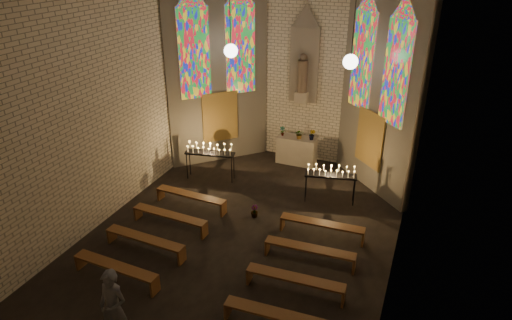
# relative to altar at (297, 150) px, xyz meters

# --- Properties ---
(floor) EXTENTS (12.00, 12.00, 0.00)m
(floor) POSITION_rel_altar_xyz_m (0.00, -5.45, -0.50)
(floor) COLOR black
(floor) RESTS_ON ground
(room) EXTENTS (8.22, 12.43, 7.00)m
(room) POSITION_rel_altar_xyz_m (-0.00, -2.08, 3.22)
(room) COLOR beige
(room) RESTS_ON ground
(altar) EXTENTS (1.40, 0.60, 1.00)m
(altar) POSITION_rel_altar_xyz_m (0.00, 0.00, 0.00)
(altar) COLOR #B2A591
(altar) RESTS_ON ground
(flower_vase_left) EXTENTS (0.20, 0.15, 0.36)m
(flower_vase_left) POSITION_rel_altar_xyz_m (-0.55, -0.04, 0.68)
(flower_vase_left) COLOR #4C723F
(flower_vase_left) RESTS_ON altar
(flower_vase_center) EXTENTS (0.38, 0.35, 0.35)m
(flower_vase_center) POSITION_rel_altar_xyz_m (0.10, -0.08, 0.68)
(flower_vase_center) COLOR #4C723F
(flower_vase_center) RESTS_ON altar
(flower_vase_right) EXTENTS (0.28, 0.25, 0.42)m
(flower_vase_right) POSITION_rel_altar_xyz_m (0.55, -0.02, 0.71)
(flower_vase_right) COLOR #4C723F
(flower_vase_right) RESTS_ON altar
(aisle_flower_pot) EXTENTS (0.23, 0.23, 0.38)m
(aisle_flower_pot) POSITION_rel_altar_xyz_m (-0.04, -3.93, -0.31)
(aisle_flower_pot) COLOR #4C723F
(aisle_flower_pot) RESTS_ON ground
(votive_stand_left) EXTENTS (1.70, 0.71, 1.22)m
(votive_stand_left) POSITION_rel_altar_xyz_m (-2.32, -2.28, 0.54)
(votive_stand_left) COLOR black
(votive_stand_left) RESTS_ON ground
(votive_stand_right) EXTENTS (1.61, 0.70, 1.15)m
(votive_stand_right) POSITION_rel_altar_xyz_m (1.77, -2.23, 0.49)
(votive_stand_right) COLOR black
(votive_stand_right) RESTS_ON ground
(pew_left_0) EXTENTS (2.31, 0.43, 0.44)m
(pew_left_0) POSITION_rel_altar_xyz_m (-2.04, -4.14, -0.14)
(pew_left_0) COLOR brown
(pew_left_0) RESTS_ON ground
(pew_right_0) EXTENTS (2.31, 0.43, 0.44)m
(pew_right_0) POSITION_rel_altar_xyz_m (2.04, -4.14, -0.14)
(pew_right_0) COLOR brown
(pew_right_0) RESTS_ON ground
(pew_left_1) EXTENTS (2.31, 0.43, 0.44)m
(pew_left_1) POSITION_rel_altar_xyz_m (-2.04, -5.34, -0.14)
(pew_left_1) COLOR brown
(pew_left_1) RESTS_ON ground
(pew_right_1) EXTENTS (2.31, 0.43, 0.44)m
(pew_right_1) POSITION_rel_altar_xyz_m (2.04, -5.34, -0.14)
(pew_right_1) COLOR brown
(pew_right_1) RESTS_ON ground
(pew_left_2) EXTENTS (2.31, 0.43, 0.44)m
(pew_left_2) POSITION_rel_altar_xyz_m (-2.04, -6.54, -0.14)
(pew_left_2) COLOR brown
(pew_left_2) RESTS_ON ground
(pew_right_2) EXTENTS (2.31, 0.43, 0.44)m
(pew_right_2) POSITION_rel_altar_xyz_m (2.04, -6.54, -0.14)
(pew_right_2) COLOR brown
(pew_right_2) RESTS_ON ground
(pew_left_3) EXTENTS (2.31, 0.43, 0.44)m
(pew_left_3) POSITION_rel_altar_xyz_m (-2.04, -7.74, -0.14)
(pew_left_3) COLOR brown
(pew_left_3) RESTS_ON ground
(pew_right_3) EXTENTS (2.31, 0.43, 0.44)m
(pew_right_3) POSITION_rel_altar_xyz_m (2.04, -7.74, -0.14)
(pew_right_3) COLOR brown
(pew_right_3) RESTS_ON ground
(visitor) EXTENTS (0.62, 0.41, 1.71)m
(visitor) POSITION_rel_altar_xyz_m (-0.86, -9.21, 0.35)
(visitor) COLOR #54555F
(visitor) RESTS_ON ground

